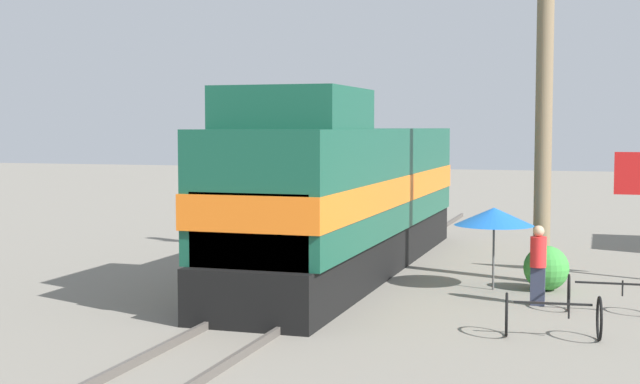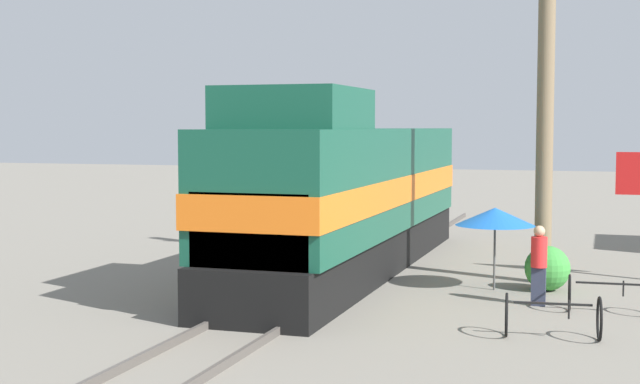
% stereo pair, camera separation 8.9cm
% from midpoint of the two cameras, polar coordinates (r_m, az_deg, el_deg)
% --- Properties ---
extents(ground_plane, '(120.00, 120.00, 0.00)m').
position_cam_midpoint_polar(ground_plane, '(20.66, -0.26, -6.39)').
color(ground_plane, slate).
extents(rail_near, '(0.08, 36.50, 0.15)m').
position_cam_midpoint_polar(rail_near, '(20.88, -2.15, -6.07)').
color(rail_near, '#4C4742').
rests_on(rail_near, ground_plane).
extents(rail_far, '(0.08, 36.50, 0.15)m').
position_cam_midpoint_polar(rail_far, '(20.44, 1.66, -6.29)').
color(rail_far, '#4C4742').
rests_on(rail_far, ground_plane).
extents(locomotive, '(2.88, 15.04, 4.62)m').
position_cam_midpoint_polar(locomotive, '(23.09, 1.92, -0.22)').
color(locomotive, black).
rests_on(locomotive, ground_plane).
extents(utility_pole, '(1.80, 0.41, 11.38)m').
position_cam_midpoint_polar(utility_pole, '(22.29, 14.40, 9.09)').
color(utility_pole, '#726047').
rests_on(utility_pole, ground_plane).
extents(vendor_umbrella, '(1.84, 1.84, 1.93)m').
position_cam_midpoint_polar(vendor_umbrella, '(21.03, 11.26, -1.56)').
color(vendor_umbrella, '#4C4C4C').
rests_on(vendor_umbrella, ground_plane).
extents(shrub_cluster, '(1.05, 1.05, 1.05)m').
position_cam_midpoint_polar(shrub_cluster, '(21.36, 14.46, -4.75)').
color(shrub_cluster, '#388C38').
rests_on(shrub_cluster, ground_plane).
extents(person_bystander, '(0.34, 0.34, 1.71)m').
position_cam_midpoint_polar(person_bystander, '(19.50, 13.96, -4.39)').
color(person_bystander, '#2D3347').
rests_on(person_bystander, ground_plane).
extents(bicycle, '(1.65, 0.85, 0.77)m').
position_cam_midpoint_polar(bicycle, '(19.20, 18.15, -6.23)').
color(bicycle, black).
rests_on(bicycle, ground_plane).
extents(bicycle_spare, '(1.73, 0.95, 0.80)m').
position_cam_midpoint_polar(bicycle_spare, '(16.62, 14.81, -7.70)').
color(bicycle_spare, black).
rests_on(bicycle_spare, ground_plane).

